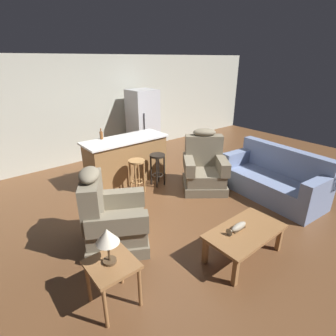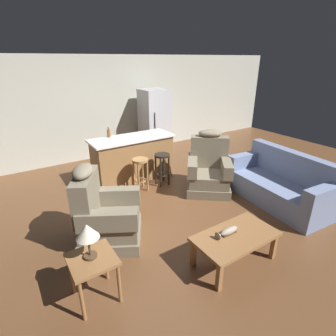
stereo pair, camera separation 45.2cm
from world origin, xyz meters
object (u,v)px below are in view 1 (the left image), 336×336
(kitchen_island, at_px, (127,159))
(end_table, at_px, (112,271))
(bar_stool_right, at_px, (157,164))
(bar_stool_left, at_px, (137,170))
(refrigerator, at_px, (143,123))
(coffee_table, at_px, (245,234))
(fish_figurine, at_px, (237,228))
(couch, at_px, (274,180))
(table_lamp, at_px, (107,238))
(recliner_near_island, at_px, (204,168))
(recliner_near_lamp, at_px, (111,219))
(bottle_tall_green, at_px, (101,135))

(kitchen_island, bearing_deg, end_table, -123.65)
(kitchen_island, relative_size, bar_stool_right, 2.65)
(bar_stool_left, xyz_separation_m, bar_stool_right, (0.51, 0.00, 0.00))
(bar_stool_left, distance_m, refrigerator, 2.35)
(coffee_table, xyz_separation_m, bar_stool_right, (0.44, 2.49, 0.11))
(bar_stool_right, xyz_separation_m, refrigerator, (0.90, 1.83, 0.41))
(fish_figurine, height_order, couch, couch)
(table_lamp, distance_m, bar_stool_right, 2.99)
(coffee_table, height_order, bar_stool_left, bar_stool_left)
(recliner_near_island, xyz_separation_m, refrigerator, (0.23, 2.53, 0.46))
(recliner_near_island, distance_m, kitchen_island, 1.69)
(kitchen_island, xyz_separation_m, refrigerator, (1.27, 1.20, 0.40))
(bar_stool_left, relative_size, refrigerator, 0.39)
(couch, distance_m, table_lamp, 3.65)
(recliner_near_lamp, distance_m, bar_stool_right, 2.04)
(coffee_table, distance_m, bottle_tall_green, 3.47)
(refrigerator, bearing_deg, recliner_near_lamp, -131.11)
(table_lamp, distance_m, kitchen_island, 3.24)
(recliner_near_island, bearing_deg, coffee_table, 6.54)
(bar_stool_right, bearing_deg, bottle_tall_green, 130.88)
(kitchen_island, distance_m, bar_stool_left, 0.65)
(fish_figurine, relative_size, recliner_near_island, 0.28)
(couch, distance_m, bar_stool_left, 2.67)
(coffee_table, relative_size, fish_figurine, 3.24)
(recliner_near_island, height_order, table_lamp, recliner_near_island)
(couch, relative_size, kitchen_island, 1.09)
(table_lamp, bearing_deg, recliner_near_lamp, 62.18)
(coffee_table, distance_m, table_lamp, 1.85)
(fish_figurine, distance_m, end_table, 1.66)
(refrigerator, xyz_separation_m, bottle_tall_green, (-1.68, -0.94, 0.16))
(recliner_near_lamp, relative_size, bottle_tall_green, 5.28)
(kitchen_island, bearing_deg, couch, -53.51)
(couch, relative_size, refrigerator, 1.12)
(coffee_table, relative_size, bar_stool_right, 1.62)
(end_table, bearing_deg, coffee_table, -14.18)
(bar_stool_right, bearing_deg, refrigerator, 63.72)
(table_lamp, bearing_deg, coffee_table, -14.89)
(couch, bearing_deg, end_table, 8.67)
(coffee_table, height_order, end_table, end_table)
(end_table, distance_m, bar_stool_right, 2.98)
(recliner_near_lamp, bearing_deg, coffee_table, -17.78)
(end_table, xyz_separation_m, kitchen_island, (1.79, 2.69, 0.02))
(couch, bearing_deg, bar_stool_left, -38.07)
(recliner_near_lamp, relative_size, end_table, 2.14)
(couch, height_order, refrigerator, refrigerator)
(refrigerator, bearing_deg, recliner_near_island, -95.25)
(recliner_near_lamp, distance_m, refrigerator, 3.97)
(recliner_near_island, relative_size, bar_stool_left, 1.76)
(coffee_table, distance_m, end_table, 1.77)
(recliner_near_lamp, xyz_separation_m, kitchen_island, (1.32, 1.77, 0.06))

